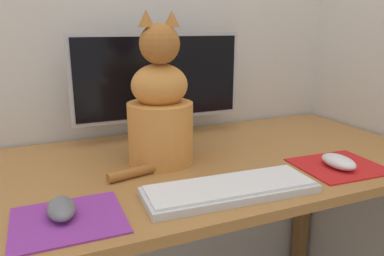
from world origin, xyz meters
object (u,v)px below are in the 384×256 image
at_px(monitor, 159,83).
at_px(computer_mouse_left, 61,208).
at_px(computer_mouse_right, 338,162).
at_px(cat, 160,109).
at_px(keyboard, 230,189).

distance_m(monitor, computer_mouse_left, 0.59).
relative_size(computer_mouse_right, cat, 0.26).
bearing_deg(computer_mouse_left, cat, 38.03).
xyz_separation_m(computer_mouse_left, cat, (0.29, 0.22, 0.13)).
bearing_deg(cat, keyboard, -65.63).
bearing_deg(monitor, cat, -107.96).
distance_m(monitor, cat, 0.23).
height_order(keyboard, computer_mouse_left, computer_mouse_left).
bearing_deg(cat, computer_mouse_right, -22.13).
relative_size(monitor, cat, 1.39).
height_order(monitor, cat, cat).
bearing_deg(cat, monitor, 79.49).
xyz_separation_m(monitor, keyboard, (0.01, -0.48, -0.18)).
relative_size(computer_mouse_left, computer_mouse_right, 0.94).
relative_size(monitor, keyboard, 1.40).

